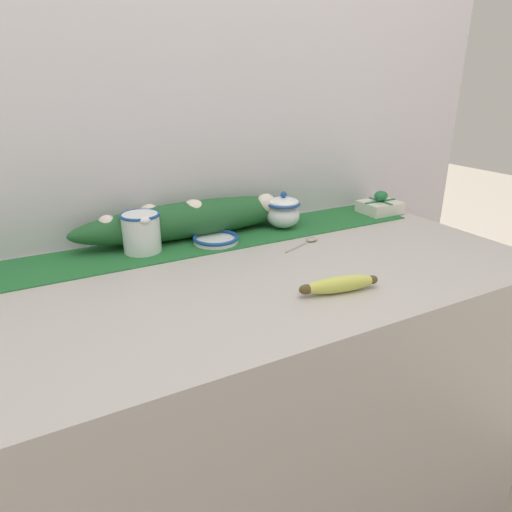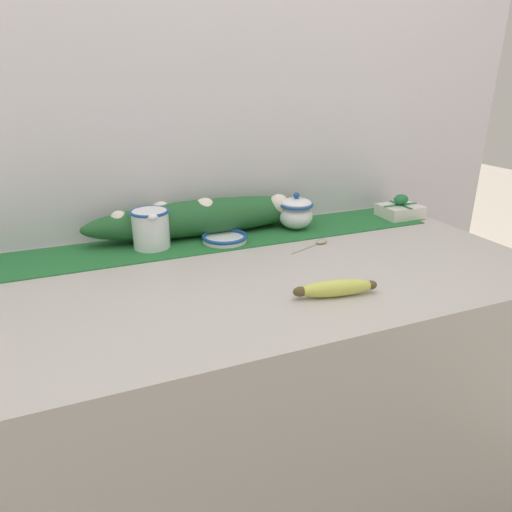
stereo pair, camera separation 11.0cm
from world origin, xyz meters
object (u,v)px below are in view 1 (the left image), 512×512
Objects in this scene: spoon at (310,240)px; gift_box at (380,206)px; cream_pitcher at (141,231)px; banana at (339,285)px; sugar_bowl at (283,212)px; small_dish at (216,239)px.

gift_box is (0.39, 0.13, 0.02)m from spoon.
banana is (0.32, -0.46, -0.04)m from cream_pitcher.
gift_box is at bearing 40.02° from banana.
cream_pitcher is 0.45m from sugar_bowl.
sugar_bowl reaches higher than spoon.
spoon is at bearing 66.09° from banana.
sugar_bowl is at bearing 7.07° from small_dish.
sugar_bowl is 0.88× the size of gift_box.
gift_box is (0.53, 0.44, 0.01)m from banana.
gift_box is at bearing -2.56° from sugar_bowl.
cream_pitcher is 0.56m from banana.
spoon is (0.14, 0.31, -0.01)m from banana.
cream_pitcher is at bearing 171.17° from small_dish.
sugar_bowl is at bearing 177.44° from gift_box.
gift_box is at bearing -1.27° from cream_pitcher.
gift_box reaches higher than banana.
banana is (0.11, -0.43, 0.01)m from small_dish.
cream_pitcher is 0.86× the size of spoon.
gift_box is (0.85, -0.02, -0.03)m from cream_pitcher.
sugar_bowl reaches higher than gift_box.
spoon is 1.10× the size of gift_box.
small_dish is at bearing -172.93° from sugar_bowl.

